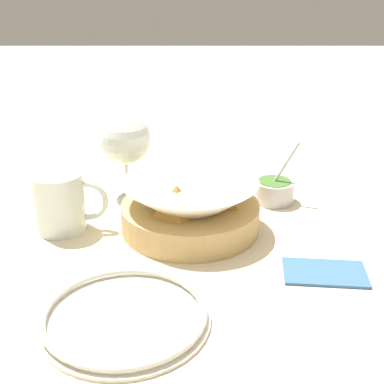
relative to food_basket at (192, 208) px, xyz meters
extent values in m
plane|color=beige|center=(-0.03, -0.02, -0.04)|extent=(4.00, 4.00, 0.00)
cylinder|color=tan|center=(0.00, 0.00, -0.01)|extent=(0.21, 0.21, 0.04)
cone|color=#EDE5C6|center=(0.00, 0.00, 0.01)|extent=(0.21, 0.21, 0.08)
cylinder|color=#3D842D|center=(0.00, 0.00, -0.01)|extent=(0.16, 0.16, 0.01)
pyramid|color=#CC8E42|center=(0.05, 0.01, 0.02)|extent=(0.10, 0.10, 0.05)
pyramid|color=#CC8E42|center=(-0.02, 0.04, 0.02)|extent=(0.05, 0.06, 0.05)
pyramid|color=#CC8E42|center=(-0.02, -0.04, 0.02)|extent=(0.08, 0.06, 0.06)
cylinder|color=#B7B7BC|center=(0.14, 0.10, -0.02)|extent=(0.07, 0.07, 0.04)
cylinder|color=#42702D|center=(0.14, 0.10, -0.01)|extent=(0.06, 0.06, 0.03)
cylinder|color=#B7B7BC|center=(0.16, 0.10, 0.02)|extent=(0.05, 0.01, 0.10)
cylinder|color=silver|center=(-0.11, 0.14, -0.03)|extent=(0.08, 0.08, 0.00)
cylinder|color=silver|center=(-0.11, 0.14, 0.00)|extent=(0.01, 0.01, 0.06)
sphere|color=silver|center=(-0.11, 0.14, 0.07)|extent=(0.09, 0.09, 0.09)
sphere|color=beige|center=(-0.11, 0.14, 0.06)|extent=(0.06, 0.06, 0.06)
cylinder|color=silver|center=(-0.20, 0.00, 0.01)|extent=(0.08, 0.08, 0.09)
cylinder|color=#935119|center=(-0.20, 0.00, 0.00)|extent=(0.06, 0.06, 0.07)
torus|color=silver|center=(-0.16, 0.00, 0.01)|extent=(0.06, 0.01, 0.06)
cylinder|color=silver|center=(-0.08, -0.23, -0.03)|extent=(0.20, 0.20, 0.01)
torus|color=silver|center=(-0.08, -0.23, -0.02)|extent=(0.19, 0.19, 0.01)
cube|color=#38608E|center=(0.18, -0.13, -0.03)|extent=(0.11, 0.08, 0.01)
camera|label=1|loc=(0.00, -0.74, 0.35)|focal=50.00mm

